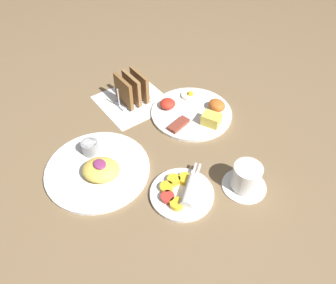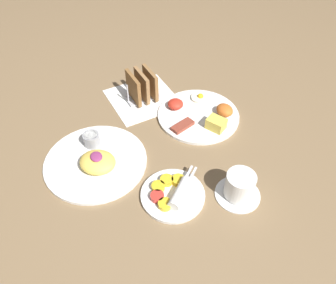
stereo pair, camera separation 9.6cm
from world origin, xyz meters
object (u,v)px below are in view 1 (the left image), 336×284
(toast_rack, at_px, (132,89))
(coffee_cup, at_px, (246,178))
(plate_breakfast, at_px, (193,111))
(plate_foreground, at_px, (98,168))
(plate_condiments, at_px, (182,192))

(toast_rack, bearing_deg, coffee_cup, 5.25)
(plate_breakfast, height_order, coffee_cup, coffee_cup)
(plate_foreground, height_order, coffee_cup, coffee_cup)
(plate_breakfast, bearing_deg, plate_foreground, -85.20)
(plate_condiments, bearing_deg, coffee_cup, 62.92)
(plate_breakfast, xyz_separation_m, plate_condiments, (0.24, -0.23, 0.00))
(plate_condiments, bearing_deg, toast_rack, 165.48)
(plate_condiments, height_order, coffee_cup, coffee_cup)
(plate_breakfast, bearing_deg, coffee_cup, -14.41)
(plate_condiments, distance_m, plate_foreground, 0.25)
(toast_rack, bearing_deg, plate_breakfast, 35.30)
(plate_breakfast, distance_m, coffee_cup, 0.33)
(toast_rack, xyz_separation_m, coffee_cup, (0.49, 0.05, -0.02))
(plate_foreground, xyz_separation_m, coffee_cup, (0.28, 0.29, 0.02))
(plate_condiments, distance_m, toast_rack, 0.43)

